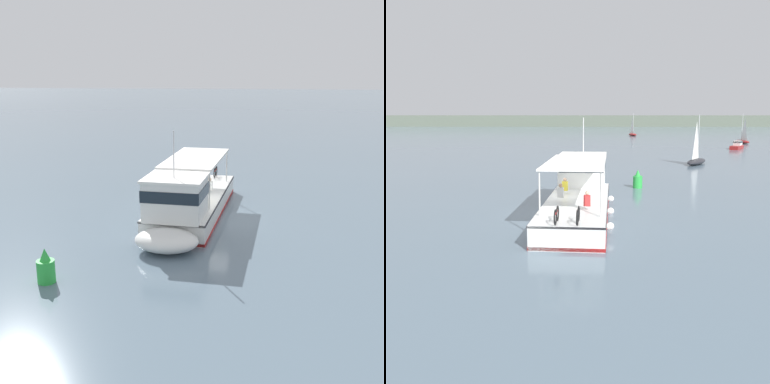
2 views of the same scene
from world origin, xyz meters
TOP-DOWN VIEW (x-y plane):
  - ground_plane at (0.00, 0.00)m, footprint 400.00×400.00m
  - ferry_main at (0.96, 0.43)m, footprint 4.16×12.98m
  - channel_buoy at (5.27, 8.77)m, footprint 0.70×0.70m

SIDE VIEW (x-z plane):
  - ground_plane at x=0.00m, z-range 0.00..0.00m
  - channel_buoy at x=5.27m, z-range -0.13..1.27m
  - ferry_main at x=0.96m, z-range -1.64..3.68m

